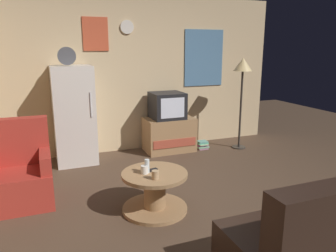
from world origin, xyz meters
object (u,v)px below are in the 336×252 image
mug_ceramic_white (144,170)px  mug_ceramic_tan (155,175)px  armchair (21,174)px  fridge (74,115)px  crt_tv (167,106)px  remote_control (151,170)px  wine_glass (147,166)px  coffee_table (155,191)px  standing_lamp (243,72)px  book_stack (202,145)px  tv_stand (169,134)px

mug_ceramic_white → mug_ceramic_tan: bearing=-71.3°
armchair → fridge: bearing=58.0°
crt_tv → remote_control: (-0.93, -1.89, -0.35)m
fridge → mug_ceramic_white: size_ratio=19.67×
wine_glass → armchair: bearing=150.3°
coffee_table → wine_glass: (-0.08, 0.03, 0.30)m
standing_lamp → armchair: 3.78m
fridge → crt_tv: fridge is taller
fridge → armchair: size_ratio=1.84×
remote_control → book_stack: remote_control is taller
tv_stand → standing_lamp: size_ratio=0.53×
fridge → crt_tv: bearing=-0.2°
remote_control → book_stack: bearing=37.2°
coffee_table → wine_glass: size_ratio=4.80×
coffee_table → wine_glass: wine_glass is taller
crt_tv → remote_control: 2.14m
standing_lamp → crt_tv: bearing=166.4°
standing_lamp → book_stack: size_ratio=7.81×
tv_stand → remote_control: tv_stand is taller
fridge → remote_control: size_ratio=11.80×
crt_tv → book_stack: (0.62, -0.13, -0.73)m
fridge → mug_ceramic_white: 2.02m
tv_stand → remote_control: (-0.96, -1.89, 0.17)m
wine_glass → remote_control: wine_glass is taller
crt_tv → coffee_table: size_ratio=0.75×
crt_tv → book_stack: crt_tv is taller
mug_ceramic_white → mug_ceramic_tan: (0.06, -0.18, 0.00)m
fridge → wine_glass: 2.01m
tv_stand → coffee_table: size_ratio=1.17×
coffee_table → book_stack: bearing=50.0°
mug_ceramic_white → remote_control: size_ratio=0.60×
mug_ceramic_white → book_stack: 2.47m
tv_stand → standing_lamp: standing_lamp is taller
fridge → armchair: fridge is taller
coffee_table → standing_lamp: bearing=37.1°
standing_lamp → wine_glass: standing_lamp is taller
tv_stand → mug_ceramic_tan: bearing=-115.0°
fridge → tv_stand: size_ratio=2.11×
tv_stand → mug_ceramic_white: size_ratio=9.33×
book_stack → coffee_table: bearing=-130.0°
wine_glass → remote_control: 0.08m
wine_glass → standing_lamp: bearing=35.7°
standing_lamp → book_stack: 1.45m
armchair → book_stack: (2.89, 1.05, -0.27)m
coffee_table → remote_control: (-0.03, 0.05, 0.23)m
crt_tv → standing_lamp: 1.42m
tv_stand → book_stack: bearing=-12.7°
mug_ceramic_white → book_stack: (1.63, 1.80, -0.42)m
standing_lamp → remote_control: standing_lamp is taller
tv_stand → armchair: bearing=-153.0°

